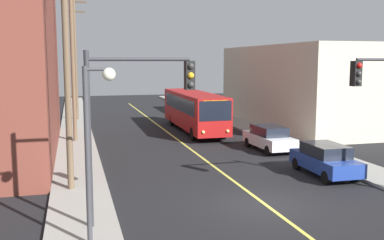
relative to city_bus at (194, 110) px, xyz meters
The scene contains 13 objects.
ground_plane 19.32m from the city_bus, 96.57° to the right, with size 120.00×120.00×0.00m, color black.
sidewalk_left 13.24m from the city_bus, 136.06° to the right, with size 2.50×90.00×0.15m, color gray.
sidewalk_right 10.56m from the city_bus, 60.99° to the right, with size 2.50×90.00×0.15m, color gray.
lane_stripe_center 5.00m from the city_bus, 118.18° to the right, with size 0.16×60.00×0.01m, color #D8CC4C.
building_right_warehouse 12.47m from the city_bus, ahead, with size 12.00×19.32×7.12m.
city_bus is the anchor object (origin of this frame).
parked_car_blue 15.87m from the city_bus, 80.30° to the right, with size 1.88×4.43×1.62m.
parked_car_white 9.39m from the city_bus, 73.63° to the right, with size 1.97×4.47×1.62m.
utility_pole_near 18.73m from the city_bus, 122.77° to the right, with size 2.40×0.28×11.58m.
utility_pole_mid 10.99m from the city_bus, 163.52° to the right, with size 2.40×0.28×11.72m.
utility_pole_far 13.88m from the city_bus, 134.97° to the left, with size 2.40×0.28×11.78m.
traffic_signal_left_corner 21.72m from the city_bus, 110.65° to the right, with size 3.75×0.48×6.00m.
street_lamp_left 23.58m from the city_bus, 112.59° to the right, with size 0.98×0.40×5.50m.
Camera 1 is at (-7.43, -16.28, 5.80)m, focal length 41.94 mm.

